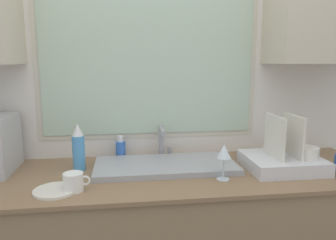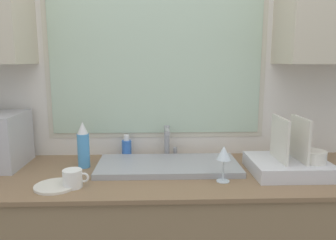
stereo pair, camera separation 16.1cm
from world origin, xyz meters
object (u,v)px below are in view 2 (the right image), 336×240
object	(u,v)px
faucet	(167,139)
soap_bottle	(126,148)
mug_near_sink	(72,179)
wine_glass	(223,154)
spray_bottle	(83,146)
dish_rack	(289,163)

from	to	relation	value
faucet	soap_bottle	distance (m)	0.25
faucet	mug_near_sink	bearing A→B (deg)	-135.97
wine_glass	mug_near_sink	bearing A→B (deg)	-176.12
faucet	spray_bottle	distance (m)	0.48
dish_rack	spray_bottle	xyz separation A→B (m)	(-1.07, 0.13, 0.06)
spray_bottle	wine_glass	distance (m)	0.75
mug_near_sink	dish_rack	bearing A→B (deg)	8.12
faucet	dish_rack	xyz separation A→B (m)	(0.61, -0.28, -0.06)
spray_bottle	wine_glass	world-z (taller)	spray_bottle
wine_glass	faucet	bearing A→B (deg)	123.03
faucet	soap_bottle	xyz separation A→B (m)	(-0.24, 0.02, -0.06)
spray_bottle	mug_near_sink	distance (m)	0.30
faucet	wine_glass	xyz separation A→B (m)	(0.25, -0.38, 0.02)
soap_bottle	wine_glass	bearing A→B (deg)	-39.47
faucet	mug_near_sink	size ratio (longest dim) A/B	1.62
spray_bottle	mug_near_sink	bearing A→B (deg)	-87.66
dish_rack	mug_near_sink	distance (m)	1.07
mug_near_sink	wine_glass	xyz separation A→B (m)	(0.70, 0.05, 0.09)
spray_bottle	mug_near_sink	world-z (taller)	spray_bottle
dish_rack	spray_bottle	bearing A→B (deg)	172.88
soap_bottle	mug_near_sink	xyz separation A→B (m)	(-0.20, -0.45, -0.02)
mug_near_sink	wine_glass	world-z (taller)	wine_glass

